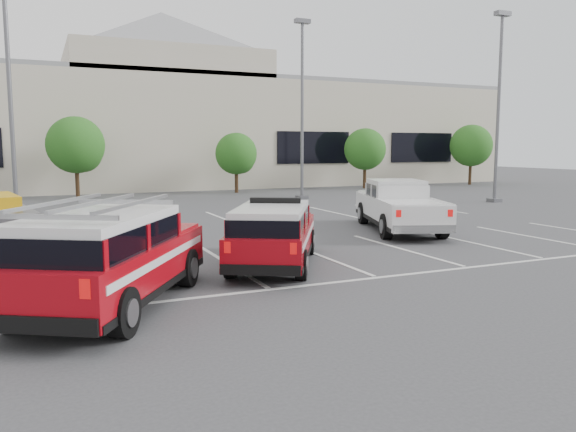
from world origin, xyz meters
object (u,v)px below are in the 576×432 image
object	(u,v)px
fire_chief_suv	(274,239)
light_pole_mid	(302,110)
light_pole_left	(10,93)
light_pole_right	(498,107)
ladder_suv	(109,265)
tree_far_right	(472,147)
convention_building	(137,126)
tree_mid_left	(77,147)
tree_mid_right	(237,155)
white_pickup	(399,211)
tree_right	(366,151)

from	to	relation	value
fire_chief_suv	light_pole_mid	bearing A→B (deg)	91.92
light_pole_left	light_pole_right	distance (m)	24.08
ladder_suv	tree_far_right	bearing A→B (deg)	70.01
light_pole_left	light_pole_right	world-z (taller)	same
convention_building	light_pole_left	world-z (taller)	convention_building
convention_building	tree_mid_left	distance (m)	11.19
tree_mid_right	light_pole_right	size ratio (longest dim) A/B	0.39
light_pole_mid	white_pickup	world-z (taller)	light_pole_mid
light_pole_right	white_pickup	world-z (taller)	light_pole_right
tree_mid_left	light_pole_left	xyz separation A→B (m)	(-3.09, -10.05, 2.14)
light_pole_mid	light_pole_right	xyz separation A→B (m)	(9.00, -6.00, 0.00)
tree_right	tree_far_right	world-z (taller)	tree_far_right
convention_building	tree_mid_right	xyz separation A→B (m)	(4.91, -9.82, -2.22)
light_pole_right	white_pickup	size ratio (longest dim) A/B	1.63
tree_mid_left	ladder_suv	distance (m)	25.03
tree_mid_right	light_pole_mid	bearing A→B (deg)	-72.48
light_pole_left	light_pole_mid	distance (m)	15.52
tree_far_right	light_pole_right	distance (m)	15.24
light_pole_left	convention_building	bearing A→B (deg)	67.61
light_pole_mid	fire_chief_suv	world-z (taller)	light_pole_mid
light_pole_left	light_pole_right	xyz separation A→B (m)	(24.00, -2.00, 0.00)
tree_far_right	convention_building	bearing A→B (deg)	158.49
tree_right	light_pole_right	distance (m)	12.32
tree_right	tree_mid_left	bearing A→B (deg)	180.00
white_pickup	light_pole_right	bearing A→B (deg)	51.43
tree_mid_left	light_pole_right	xyz separation A→B (m)	(20.91, -12.05, 2.14)
tree_far_right	light_pole_mid	size ratio (longest dim) A/B	0.47
tree_far_right	fire_chief_suv	xyz separation A→B (m)	(-26.80, -22.68, -2.34)
light_pole_right	fire_chief_suv	size ratio (longest dim) A/B	1.99
ladder_suv	tree_mid_right	bearing A→B (deg)	97.32
convention_building	light_pole_right	bearing A→B (deg)	-54.11
tree_mid_right	fire_chief_suv	bearing A→B (deg)	-106.68
light_pole_right	light_pole_mid	bearing A→B (deg)	146.31
light_pole_mid	white_pickup	xyz separation A→B (m)	(-2.15, -12.76, -4.46)
white_pickup	light_pole_left	bearing A→B (deg)	165.91
convention_building	fire_chief_suv	size ratio (longest dim) A/B	11.69
tree_far_right	fire_chief_suv	size ratio (longest dim) A/B	0.94
tree_mid_left	convention_building	bearing A→B (deg)	62.60
tree_right	white_pickup	size ratio (longest dim) A/B	0.70
light_pole_right	ladder_suv	distance (m)	25.84
fire_chief_suv	white_pickup	world-z (taller)	white_pickup
tree_far_right	fire_chief_suv	distance (m)	35.18
tree_mid_right	tree_right	distance (m)	10.00
light_pole_left	light_pole_mid	world-z (taller)	same
light_pole_left	ladder_suv	world-z (taller)	light_pole_left
light_pole_right	tree_far_right	bearing A→B (deg)	52.96
tree_mid_right	tree_right	world-z (taller)	tree_right
light_pole_right	light_pole_left	bearing A→B (deg)	175.24
convention_building	tree_mid_right	bearing A→B (deg)	-63.43
light_pole_right	fire_chief_suv	xyz separation A→B (m)	(-17.71, -10.63, -4.48)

